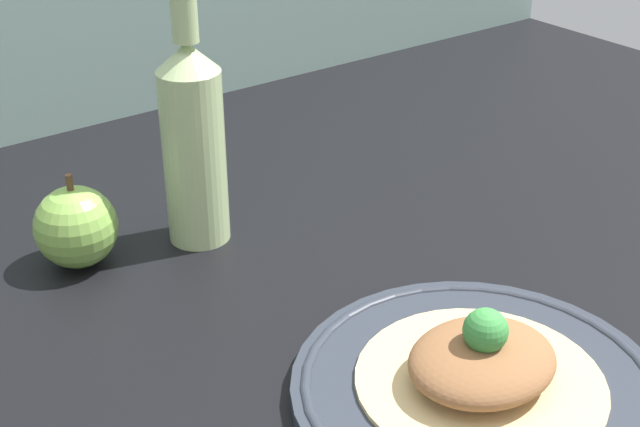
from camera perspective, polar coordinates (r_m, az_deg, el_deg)
ground_plane at (r=78.15cm, az=-2.53°, el=-8.55°), size 180.00×110.00×4.00cm
plate at (r=70.21cm, az=10.16°, el=-10.99°), size 28.91×28.91×1.65cm
plated_food at (r=68.76cm, az=10.32°, el=-9.46°), size 19.08×19.08×6.63cm
cider_bottle at (r=86.32cm, az=-8.12°, el=4.82°), size 6.12×6.12×26.72cm
apple at (r=87.03cm, az=-15.35°, el=-0.83°), size 7.91×7.91×9.42cm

